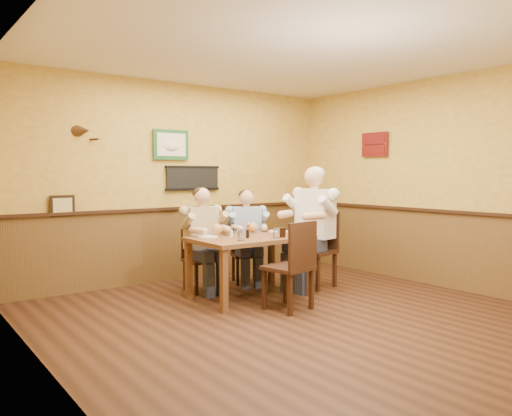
{
  "coord_description": "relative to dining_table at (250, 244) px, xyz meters",
  "views": [
    {
      "loc": [
        -3.47,
        -3.89,
        1.52
      ],
      "look_at": [
        0.15,
        0.93,
        1.1
      ],
      "focal_mm": 35.0,
      "sensor_mm": 36.0,
      "label": 1
    }
  ],
  "objects": [
    {
      "name": "room",
      "position": [
        0.04,
        -0.81,
        1.03
      ],
      "size": [
        5.02,
        5.03,
        2.81
      ],
      "color": "black",
      "rests_on": "ground"
    },
    {
      "name": "dining_table",
      "position": [
        0.0,
        0.0,
        0.0
      ],
      "size": [
        1.4,
        0.9,
        0.75
      ],
      "color": "brown",
      "rests_on": "ground"
    },
    {
      "name": "chair_back_left",
      "position": [
        -0.31,
        0.65,
        -0.24
      ],
      "size": [
        0.4,
        0.4,
        0.84
      ],
      "primitive_type": null,
      "rotation": [
        0.0,
        0.0,
        -0.04
      ],
      "color": "#341C10",
      "rests_on": "ground"
    },
    {
      "name": "chair_back_right",
      "position": [
        0.44,
        0.7,
        -0.25
      ],
      "size": [
        0.49,
        0.49,
        0.82
      ],
      "primitive_type": null,
      "rotation": [
        0.0,
        0.0,
        -0.4
      ],
      "color": "#341C10",
      "rests_on": "ground"
    },
    {
      "name": "chair_right_end",
      "position": [
        1.01,
        -0.08,
        -0.15
      ],
      "size": [
        0.54,
        0.54,
        1.01
      ],
      "primitive_type": null,
      "rotation": [
        0.0,
        0.0,
        -1.4
      ],
      "color": "#341C10",
      "rests_on": "ground"
    },
    {
      "name": "chair_near_side",
      "position": [
        0.01,
        -0.69,
        -0.16
      ],
      "size": [
        0.53,
        0.53,
        1.0
      ],
      "primitive_type": null,
      "rotation": [
        0.0,
        0.0,
        3.31
      ],
      "color": "#341C10",
      "rests_on": "ground"
    },
    {
      "name": "diner_tan_shirt",
      "position": [
        -0.31,
        0.65,
        -0.06
      ],
      "size": [
        0.58,
        0.58,
        1.2
      ],
      "primitive_type": null,
      "rotation": [
        0.0,
        0.0,
        -0.04
      ],
      "color": "#C6AF88",
      "rests_on": "ground"
    },
    {
      "name": "diner_blue_polo",
      "position": [
        0.44,
        0.7,
        -0.08
      ],
      "size": [
        0.7,
        0.7,
        1.16
      ],
      "primitive_type": null,
      "rotation": [
        0.0,
        0.0,
        -0.4
      ],
      "color": "#86A1C9",
      "rests_on": "ground"
    },
    {
      "name": "diner_white_elder",
      "position": [
        1.01,
        -0.08,
        0.06
      ],
      "size": [
        0.77,
        0.77,
        1.44
      ],
      "primitive_type": null,
      "rotation": [
        0.0,
        0.0,
        -1.4
      ],
      "color": "white",
      "rests_on": "ground"
    },
    {
      "name": "water_glass_left",
      "position": [
        -0.29,
        -0.21,
        0.15
      ],
      "size": [
        0.08,
        0.08,
        0.13
      ],
      "primitive_type": "cylinder",
      "rotation": [
        0.0,
        0.0,
        0.0
      ],
      "color": "silver",
      "rests_on": "dining_table"
    },
    {
      "name": "water_glass_mid",
      "position": [
        0.18,
        -0.29,
        0.15
      ],
      "size": [
        0.1,
        0.1,
        0.12
      ],
      "primitive_type": "cylinder",
      "rotation": [
        0.0,
        0.0,
        0.36
      ],
      "color": "white",
      "rests_on": "dining_table"
    },
    {
      "name": "cola_tumbler",
      "position": [
        0.27,
        -0.28,
        0.15
      ],
      "size": [
        0.1,
        0.1,
        0.12
      ],
      "primitive_type": "cylinder",
      "rotation": [
        0.0,
        0.0,
        0.16
      ],
      "color": "black",
      "rests_on": "dining_table"
    },
    {
      "name": "hot_sauce_bottle",
      "position": [
        -0.01,
        0.02,
        0.17
      ],
      "size": [
        0.05,
        0.05,
        0.16
      ],
      "primitive_type": "cylinder",
      "rotation": [
        0.0,
        0.0,
        -0.26
      ],
      "color": "#B63913",
      "rests_on": "dining_table"
    },
    {
      "name": "salt_shaker",
      "position": [
        -0.21,
        0.1,
        0.13
      ],
      "size": [
        0.03,
        0.03,
        0.08
      ],
      "primitive_type": "cylinder",
      "rotation": [
        0.0,
        0.0,
        0.01
      ],
      "color": "white",
      "rests_on": "dining_table"
    },
    {
      "name": "pepper_shaker",
      "position": [
        -0.1,
        -0.08,
        0.14
      ],
      "size": [
        0.05,
        0.05,
        0.1
      ],
      "primitive_type": "cylinder",
      "rotation": [
        0.0,
        0.0,
        -0.25
      ],
      "color": "black",
      "rests_on": "dining_table"
    },
    {
      "name": "plate_far_left",
      "position": [
        -0.45,
        0.25,
        0.1
      ],
      "size": [
        0.26,
        0.26,
        0.02
      ],
      "primitive_type": "cylinder",
      "rotation": [
        0.0,
        0.0,
        0.04
      ],
      "color": "white",
      "rests_on": "dining_table"
    },
    {
      "name": "plate_far_right",
      "position": [
        0.57,
        0.15,
        0.1
      ],
      "size": [
        0.33,
        0.33,
        0.02
      ],
      "primitive_type": "cylinder",
      "rotation": [
        0.0,
        0.0,
        0.38
      ],
      "color": "white",
      "rests_on": "dining_table"
    }
  ]
}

